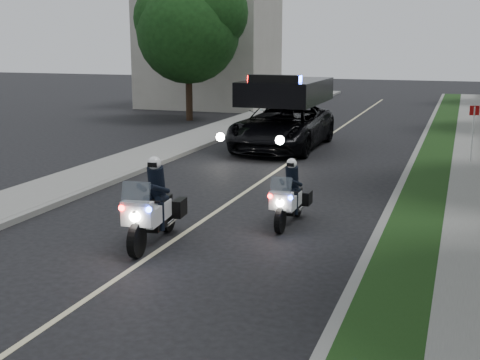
% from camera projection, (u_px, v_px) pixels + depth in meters
% --- Properties ---
extents(ground, '(120.00, 120.00, 0.00)m').
position_uv_depth(ground, '(184.00, 233.00, 14.00)').
color(ground, black).
rests_on(ground, ground).
extents(curb_right, '(0.20, 60.00, 0.15)m').
position_uv_depth(curb_right, '(412.00, 162.00, 21.85)').
color(curb_right, gray).
rests_on(curb_right, ground).
extents(grass_verge, '(1.20, 60.00, 0.16)m').
position_uv_depth(grass_verge, '(433.00, 163.00, 21.62)').
color(grass_verge, '#193814').
rests_on(grass_verge, ground).
extents(sidewalk_right, '(1.40, 60.00, 0.16)m').
position_uv_depth(sidewalk_right, '(473.00, 166.00, 21.20)').
color(sidewalk_right, gray).
rests_on(sidewalk_right, ground).
extents(curb_left, '(0.20, 60.00, 0.15)m').
position_uv_depth(curb_left, '(195.00, 149.00, 24.53)').
color(curb_left, gray).
rests_on(curb_left, ground).
extents(sidewalk_left, '(2.00, 60.00, 0.16)m').
position_uv_depth(sidewalk_left, '(169.00, 147.00, 24.88)').
color(sidewalk_left, gray).
rests_on(sidewalk_left, ground).
extents(building_far, '(8.00, 6.00, 7.00)m').
position_uv_depth(building_far, '(209.00, 52.00, 40.44)').
color(building_far, '#A8A396').
rests_on(building_far, ground).
extents(lane_marking, '(0.12, 50.00, 0.01)m').
position_uv_depth(lane_marking, '(297.00, 157.00, 23.21)').
color(lane_marking, '#BFB78C').
rests_on(lane_marking, ground).
extents(police_moto_left, '(0.99, 2.24, 1.84)m').
position_uv_depth(police_moto_left, '(154.00, 243.00, 13.34)').
color(police_moto_left, silver).
rests_on(police_moto_left, ground).
extents(police_moto_right, '(0.64, 1.81, 1.54)m').
position_uv_depth(police_moto_right, '(289.00, 224.00, 14.73)').
color(police_moto_right, silver).
rests_on(police_moto_right, ground).
extents(police_suv, '(3.03, 6.52, 3.16)m').
position_uv_depth(police_suv, '(282.00, 148.00, 25.12)').
color(police_suv, black).
rests_on(police_suv, ground).
extents(bicycle, '(0.90, 1.94, 0.98)m').
position_uv_depth(bicycle, '(270.00, 129.00, 30.71)').
color(bicycle, black).
rests_on(bicycle, ground).
extents(cyclist, '(0.70, 0.51, 1.81)m').
position_uv_depth(cyclist, '(270.00, 129.00, 30.71)').
color(cyclist, black).
rests_on(cyclist, ground).
extents(sign_post, '(0.42, 0.42, 2.13)m').
position_uv_depth(sign_post, '(470.00, 166.00, 21.59)').
color(sign_post, red).
rests_on(sign_post, ground).
extents(tree_left_near, '(6.10, 6.10, 9.06)m').
position_uv_depth(tree_left_near, '(190.00, 120.00, 34.06)').
color(tree_left_near, '#184416').
rests_on(tree_left_near, ground).
extents(tree_left_far, '(6.49, 6.49, 9.72)m').
position_uv_depth(tree_left_far, '(224.00, 104.00, 43.23)').
color(tree_left_far, black).
rests_on(tree_left_far, ground).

